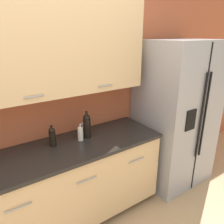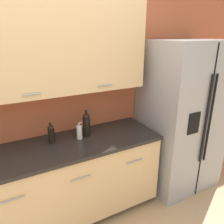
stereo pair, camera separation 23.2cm
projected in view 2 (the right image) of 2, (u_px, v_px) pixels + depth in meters
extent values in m
cube|color=#BC5B38|center=(32.00, 99.00, 2.22)|extent=(10.00, 0.05, 2.60)
cube|color=#E0B77F|center=(23.00, 47.00, 1.87)|extent=(2.34, 0.32, 0.89)
cylinder|color=#99999E|center=(32.00, 94.00, 1.86)|extent=(0.16, 0.01, 0.01)
cylinder|color=#99999E|center=(105.00, 86.00, 2.17)|extent=(0.16, 0.01, 0.01)
cube|color=black|center=(47.00, 217.00, 2.38)|extent=(2.40, 0.54, 0.09)
cube|color=#E0B77F|center=(43.00, 187.00, 2.20)|extent=(2.44, 0.62, 0.77)
cube|color=black|center=(39.00, 153.00, 2.05)|extent=(2.46, 0.64, 0.03)
cylinder|color=#99999E|center=(12.00, 200.00, 1.73)|extent=(0.20, 0.01, 0.01)
cylinder|color=#99999E|center=(81.00, 178.00, 1.99)|extent=(0.20, 0.01, 0.01)
cylinder|color=#99999E|center=(135.00, 162.00, 2.25)|extent=(0.20, 0.01, 0.01)
cube|color=#9E9EA0|center=(181.00, 117.00, 2.77)|extent=(0.92, 0.75, 1.87)
cube|color=black|center=(206.00, 128.00, 2.45)|extent=(0.01, 0.01, 1.83)
cylinder|color=black|center=(206.00, 121.00, 2.39)|extent=(0.02, 0.02, 1.03)
cylinder|color=black|center=(210.00, 120.00, 2.42)|extent=(0.02, 0.02, 1.03)
cube|color=black|center=(194.00, 123.00, 2.33)|extent=(0.16, 0.01, 0.24)
cylinder|color=black|center=(87.00, 127.00, 2.31)|extent=(0.08, 0.08, 0.20)
sphere|color=black|center=(86.00, 117.00, 2.28)|extent=(0.08, 0.08, 0.08)
cylinder|color=black|center=(86.00, 115.00, 2.27)|extent=(0.03, 0.03, 0.07)
cylinder|color=black|center=(86.00, 111.00, 2.25)|extent=(0.03, 0.03, 0.02)
cylinder|color=silver|center=(79.00, 132.00, 2.26)|extent=(0.06, 0.06, 0.14)
cylinder|color=#B2B2B5|center=(79.00, 125.00, 2.23)|extent=(0.02, 0.02, 0.04)
cylinder|color=#B2B2B5|center=(80.00, 123.00, 2.23)|extent=(0.03, 0.01, 0.01)
cylinder|color=black|center=(51.00, 136.00, 2.17)|extent=(0.07, 0.07, 0.15)
sphere|color=black|center=(51.00, 128.00, 2.14)|extent=(0.06, 0.06, 0.06)
cylinder|color=black|center=(50.00, 127.00, 2.14)|extent=(0.02, 0.02, 0.05)
cylinder|color=black|center=(50.00, 123.00, 2.13)|extent=(0.02, 0.02, 0.01)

